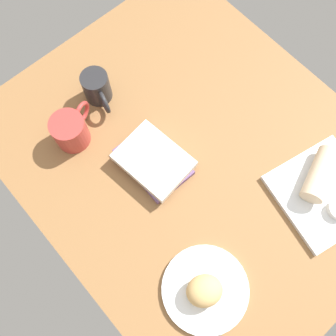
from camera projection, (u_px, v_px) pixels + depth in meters
The scene contains 8 objects.
dining_table at pixel (194, 157), 107.69cm from camera, with size 110.00×90.00×4.00cm, color olive.
round_plate at pixel (205, 289), 93.17cm from camera, with size 21.74×21.74×1.40cm, color white.
scone_pastry at pixel (204, 291), 89.40cm from camera, with size 8.87×7.70×6.28cm, color #DCAF6B.
square_plate at pixel (324, 193), 101.24cm from camera, with size 24.44×24.44×1.60cm, color white.
breakfast_wrap at pixel (321, 174), 98.94cm from camera, with size 6.06×6.06×14.86cm, color beige.
book_stack at pixel (154, 161), 102.65cm from camera, with size 20.64×16.58×4.56cm.
coffee_mug at pixel (71, 130), 102.89cm from camera, with size 9.58×14.08×9.55cm.
second_mug at pixel (97, 88), 107.31cm from camera, with size 12.73×7.86×9.49cm.
Camera 1 is at (-23.89, 31.25, 102.58)cm, focal length 40.19 mm.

